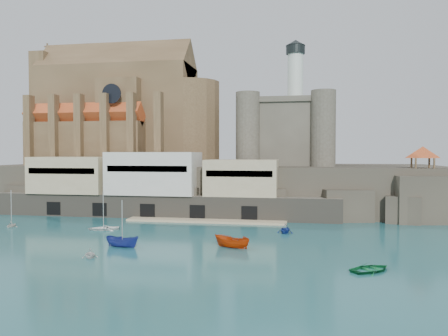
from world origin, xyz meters
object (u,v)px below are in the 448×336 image
boat_1 (90,257)px  boat_2 (122,247)px  pavilion (423,154)px  church (124,116)px  castle_keep (287,129)px

boat_1 → boat_2: bearing=49.4°
pavilion → boat_1: pavilion is taller
church → castle_keep: size_ratio=1.60×
church → pavilion: (66.13, -15.85, -9.40)m
castle_keep → boat_2: castle_keep is taller
castle_keep → pavilion: size_ratio=4.58×
pavilion → boat_2: pavilion is taller
pavilion → boat_1: bearing=-141.9°
pavilion → boat_1: size_ratio=2.32×
boat_2 → church: bearing=31.1°
boat_2 → pavilion: bearing=-47.5°
boat_1 → boat_2: size_ratio=0.55×
pavilion → boat_1: 62.39m
castle_keep → church: bearing=178.9°
church → boat_1: (18.07, -53.56, -22.13)m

